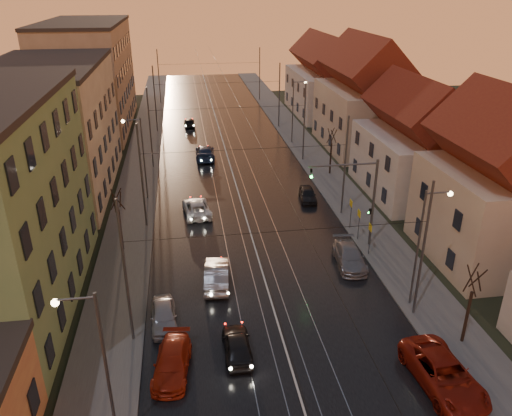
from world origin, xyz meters
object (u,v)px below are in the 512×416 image
driving_car_2 (197,208)px  driving_car_4 (189,123)px  parked_right_1 (349,256)px  street_lamp_0 (97,357)px  traffic_light_mast (362,193)px  driving_car_1 (217,274)px  driving_car_3 (205,152)px  street_lamp_1 (424,237)px  parked_left_3 (164,316)px  parked_left_2 (172,362)px  parked_right_2 (308,194)px  street_lamp_3 (295,106)px  street_lamp_2 (140,151)px  parked_right_0 (444,374)px  driving_car_0 (237,345)px

driving_car_2 → driving_car_4: driving_car_2 is taller
driving_car_2 → parked_right_1: 14.98m
street_lamp_0 → traffic_light_mast: 23.42m
driving_car_1 → driving_car_3: bearing=-86.0°
street_lamp_1 → parked_left_3: 16.51m
parked_left_2 → parked_right_2: size_ratio=1.20×
street_lamp_3 → driving_car_1: size_ratio=1.73×
street_lamp_1 → driving_car_1: street_lamp_1 is taller
street_lamp_3 → driving_car_2: street_lamp_3 is taller
traffic_light_mast → parked_right_2: (-1.68, 9.44, -3.97)m
street_lamp_1 → parked_left_2: size_ratio=1.81×
driving_car_3 → driving_car_4: driving_car_3 is taller
parked_right_1 → parked_right_2: size_ratio=1.28×
driving_car_4 → street_lamp_2: bearing=78.9°
street_lamp_3 → parked_right_2: (-2.79, -18.56, -4.26)m
parked_right_1 → parked_right_2: (-0.19, 12.00, -0.06)m
street_lamp_3 → parked_right_2: bearing=-98.5°
traffic_light_mast → driving_car_3: size_ratio=1.35×
street_lamp_2 → driving_car_3: 13.68m
street_lamp_1 → driving_car_1: (-12.43, 4.26, -4.12)m
street_lamp_3 → parked_right_0: size_ratio=1.43×
driving_car_0 → parked_right_2: 22.42m
driving_car_0 → driving_car_2: (-1.51, 18.90, 0.02)m
street_lamp_0 → parked_right_1: street_lamp_0 is taller
driving_car_0 → street_lamp_3: bearing=-107.1°
parked_right_1 → street_lamp_3: bearing=90.2°
driving_car_4 → parked_left_2: size_ratio=0.84×
driving_car_2 → parked_right_1: (10.77, -10.40, 0.02)m
parked_right_0 → parked_right_1: 12.46m
traffic_light_mast → driving_car_2: traffic_light_mast is taller
street_lamp_1 → parked_right_0: (-1.68, -6.98, -4.11)m
street_lamp_0 → driving_car_4: 54.34m
street_lamp_2 → driving_car_1: 17.27m
street_lamp_2 → driving_car_4: size_ratio=2.15×
traffic_light_mast → driving_car_4: (-12.11, 37.94, -3.97)m
street_lamp_1 → parked_left_2: street_lamp_1 is taller
traffic_light_mast → driving_car_4: 40.03m
driving_car_0 → driving_car_1: 7.34m
street_lamp_0 → street_lamp_2: bearing=90.0°
driving_car_4 → parked_left_3: size_ratio=0.97×
street_lamp_3 → driving_car_0: (-11.86, -39.06, -4.24)m
driving_car_3 → driving_car_2: bearing=85.5°
parked_right_0 → parked_right_1: bearing=90.0°
parked_right_2 → street_lamp_0: bearing=-115.2°
driving_car_1 → driving_car_2: driving_car_1 is taller
street_lamp_0 → parked_left_3: size_ratio=2.08×
street_lamp_0 → driving_car_1: street_lamp_0 is taller
street_lamp_0 → driving_car_2: 24.69m
street_lamp_1 → parked_right_2: 18.17m
parked_right_2 → traffic_light_mast: bearing=-73.9°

